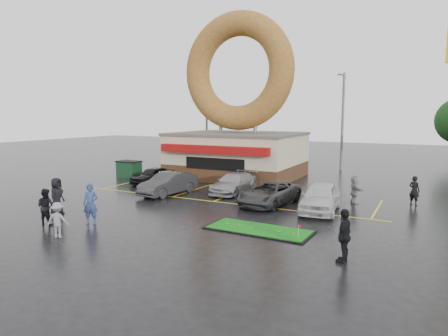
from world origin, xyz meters
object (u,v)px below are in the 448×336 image
at_px(car_black, 153,176).
at_px(car_silver, 234,183).
at_px(car_white, 320,197).
at_px(putting_green, 259,230).
at_px(person_cameraman, 344,236).
at_px(car_grey, 269,193).
at_px(dumpster, 129,170).
at_px(streetlight_mid, 342,119).
at_px(person_blue, 91,204).
at_px(streetlight_left, 206,118).
at_px(donut_shop, 237,123).
at_px(car_dgrey, 168,184).

height_order(car_black, car_silver, car_silver).
relative_size(car_white, putting_green, 0.94).
xyz_separation_m(car_white, person_cameraman, (2.60, -7.09, 0.19)).
distance_m(car_black, car_grey, 10.57).
bearing_deg(putting_green, dumpster, 149.15).
distance_m(streetlight_mid, person_blue, 25.76).
xyz_separation_m(streetlight_left, streetlight_mid, (14.00, 1.00, 0.00)).
height_order(car_white, person_blue, person_blue).
relative_size(donut_shop, dumpster, 7.50).
distance_m(car_dgrey, car_white, 9.96).
distance_m(car_silver, dumpster, 10.85).
height_order(person_cameraman, dumpster, person_cameraman).
xyz_separation_m(donut_shop, car_silver, (2.90, -6.55, -3.80)).
relative_size(streetlight_mid, car_black, 2.39).
distance_m(person_blue, dumpster, 14.43).
bearing_deg(car_black, streetlight_mid, 60.10).
bearing_deg(car_grey, streetlight_left, 137.06).
height_order(car_white, putting_green, car_white).
distance_m(car_black, person_cameraman, 18.72).
height_order(car_grey, car_white, car_white).
bearing_deg(car_silver, dumpster, 170.79).
distance_m(donut_shop, streetlight_left, 9.87).
bearing_deg(person_blue, car_black, 86.34).
height_order(person_blue, dumpster, person_blue).
bearing_deg(car_grey, car_silver, 153.66).
distance_m(person_blue, putting_green, 8.06).
bearing_deg(person_cameraman, donut_shop, -137.79).
relative_size(car_white, dumpster, 2.53).
bearing_deg(streetlight_mid, dumpster, -139.63).
bearing_deg(car_silver, streetlight_left, 127.30).
distance_m(donut_shop, car_grey, 11.42).
bearing_deg(putting_green, car_black, 147.23).
xyz_separation_m(dumpster, putting_green, (15.54, -9.28, -0.61)).
distance_m(donut_shop, dumpster, 9.82).
bearing_deg(person_cameraman, car_grey, -136.82).
relative_size(streetlight_left, streetlight_mid, 1.00).
relative_size(car_silver, person_cameraman, 2.35).
bearing_deg(person_cameraman, streetlight_left, -134.90).
bearing_deg(car_black, dumpster, 163.45).
bearing_deg(car_white, streetlight_left, 129.72).
bearing_deg(car_dgrey, streetlight_left, 118.72).
xyz_separation_m(donut_shop, person_blue, (0.23, -16.62, -3.48)).
relative_size(car_grey, person_blue, 2.44).
bearing_deg(putting_green, streetlight_mid, 91.99).
distance_m(car_dgrey, putting_green, 9.71).
distance_m(donut_shop, person_cameraman, 20.37).
bearing_deg(streetlight_left, streetlight_mid, 4.09).
xyz_separation_m(car_black, car_dgrey, (3.38, -2.76, 0.08)).
distance_m(car_silver, putting_green, 8.84).
relative_size(donut_shop, car_black, 3.59).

